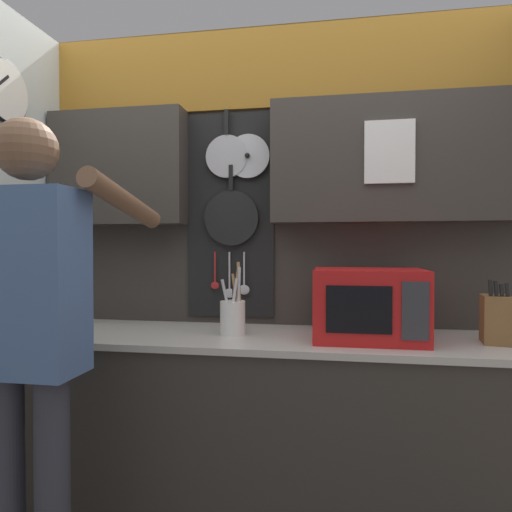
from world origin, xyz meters
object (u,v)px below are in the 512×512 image
object	(u,v)px
microwave	(369,304)
utensil_crock	(233,315)
knife_block	(496,319)
person	(30,319)

from	to	relation	value
microwave	utensil_crock	xyz separation A→B (m)	(-0.63, 0.00, -0.07)
knife_block	utensil_crock	distance (m)	1.16
utensil_crock	person	size ratio (longest dim) A/B	0.19
utensil_crock	microwave	bearing A→B (deg)	-0.17
microwave	knife_block	world-z (taller)	microwave
microwave	knife_block	size ratio (longest dim) A/B	1.75
knife_block	utensil_crock	bearing A→B (deg)	179.95
knife_block	utensil_crock	xyz separation A→B (m)	(-1.16, 0.00, -0.01)
utensil_crock	person	xyz separation A→B (m)	(-0.60, -0.64, 0.07)
knife_block	microwave	bearing A→B (deg)	-179.90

